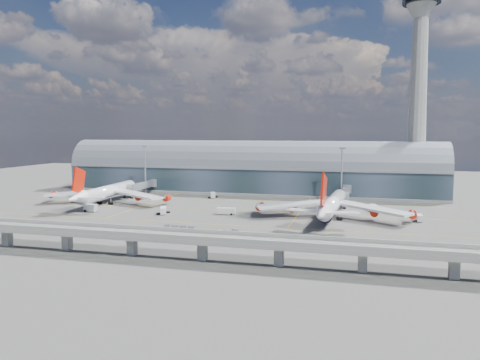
% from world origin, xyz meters
% --- Properties ---
extents(ground, '(500.00, 500.00, 0.00)m').
position_xyz_m(ground, '(0.00, 0.00, 0.00)').
color(ground, '#474744').
rests_on(ground, ground).
extents(taxi_lines, '(200.00, 80.12, 0.01)m').
position_xyz_m(taxi_lines, '(0.00, 22.11, 0.01)').
color(taxi_lines, gold).
rests_on(taxi_lines, ground).
extents(terminal, '(200.00, 30.00, 28.00)m').
position_xyz_m(terminal, '(0.00, 77.99, 11.34)').
color(terminal, '#202F36').
rests_on(terminal, ground).
extents(control_tower, '(19.00, 19.00, 103.00)m').
position_xyz_m(control_tower, '(85.00, 83.00, 51.64)').
color(control_tower, gray).
rests_on(control_tower, ground).
extents(guideway, '(220.00, 8.50, 7.20)m').
position_xyz_m(guideway, '(-0.00, -55.00, 5.29)').
color(guideway, gray).
rests_on(guideway, ground).
extents(floodlight_mast_left, '(3.00, 0.70, 25.70)m').
position_xyz_m(floodlight_mast_left, '(-50.00, 55.00, 13.63)').
color(floodlight_mast_left, gray).
rests_on(floodlight_mast_left, ground).
extents(floodlight_mast_right, '(3.00, 0.70, 25.70)m').
position_xyz_m(floodlight_mast_right, '(50.00, 55.00, 13.63)').
color(floodlight_mast_right, gray).
rests_on(floodlight_mast_right, ground).
extents(airliner_left, '(59.78, 62.81, 19.14)m').
position_xyz_m(airliner_left, '(-53.52, 22.30, 5.47)').
color(airliner_left, white).
rests_on(airliner_left, ground).
extents(airliner_right, '(60.49, 63.23, 20.06)m').
position_xyz_m(airliner_right, '(48.63, 11.31, 5.20)').
color(airliner_right, white).
rests_on(airliner_right, ground).
extents(jet_bridge_left, '(4.40, 28.00, 7.25)m').
position_xyz_m(jet_bridge_left, '(-50.14, 53.12, 5.18)').
color(jet_bridge_left, gray).
rests_on(jet_bridge_left, ground).
extents(jet_bridge_right, '(4.40, 32.00, 7.25)m').
position_xyz_m(jet_bridge_right, '(52.23, 51.18, 5.18)').
color(jet_bridge_right, gray).
rests_on(jet_bridge_right, ground).
extents(service_truck_0, '(4.58, 6.95, 2.74)m').
position_xyz_m(service_truck_0, '(-17.58, 4.63, 1.42)').
color(service_truck_0, silver).
rests_on(service_truck_0, ground).
extents(service_truck_1, '(5.78, 3.29, 3.20)m').
position_xyz_m(service_truck_1, '(-48.53, 1.59, 1.61)').
color(service_truck_1, silver).
rests_on(service_truck_1, ground).
extents(service_truck_2, '(7.61, 3.00, 2.68)m').
position_xyz_m(service_truck_2, '(7.22, 9.84, 1.40)').
color(service_truck_2, silver).
rests_on(service_truck_2, ground).
extents(service_truck_3, '(2.23, 5.25, 2.53)m').
position_xyz_m(service_truck_3, '(80.12, 14.26, 1.29)').
color(service_truck_3, silver).
rests_on(service_truck_3, ground).
extents(service_truck_4, '(3.70, 5.32, 2.82)m').
position_xyz_m(service_truck_4, '(64.25, 32.67, 1.42)').
color(service_truck_4, silver).
rests_on(service_truck_4, ground).
extents(service_truck_5, '(4.17, 6.15, 2.78)m').
position_xyz_m(service_truck_5, '(-12.25, 52.26, 1.42)').
color(service_truck_5, silver).
rests_on(service_truck_5, ground).
extents(cargo_train_0, '(8.71, 1.91, 1.94)m').
position_xyz_m(cargo_train_0, '(4.63, -28.51, 1.01)').
color(cargo_train_0, gray).
rests_on(cargo_train_0, ground).
extents(cargo_train_1, '(11.80, 3.11, 1.94)m').
position_xyz_m(cargo_train_1, '(1.20, -24.42, 1.01)').
color(cargo_train_1, gray).
rests_on(cargo_train_1, ground).
extents(cargo_train_2, '(6.88, 5.12, 1.61)m').
position_xyz_m(cargo_train_2, '(18.24, -24.98, 0.84)').
color(cargo_train_2, gray).
rests_on(cargo_train_2, ground).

